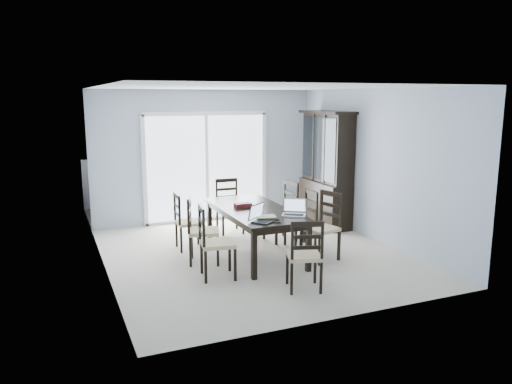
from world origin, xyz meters
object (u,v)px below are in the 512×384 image
(dining_table, at_px, (254,213))
(cell_phone, at_px, (276,222))
(laptop_dark, at_px, (265,217))
(game_box, at_px, (243,205))
(chair_end_near, at_px, (306,248))
(laptop_silver, at_px, (294,212))
(chair_right_near, at_px, (325,218))
(chair_left_far, at_px, (184,215))
(chair_left_near, at_px, (210,234))
(china_hutch, at_px, (326,170))
(hot_tub, at_px, (175,188))
(chair_end_far, at_px, (228,200))
(chair_left_mid, at_px, (197,222))
(chair_right_mid, at_px, (305,213))
(chair_right_far, at_px, (285,204))

(dining_table, distance_m, cell_phone, 0.94)
(laptop_dark, height_order, game_box, laptop_dark)
(dining_table, xyz_separation_m, chair_end_near, (0.01, -1.66, -0.09))
(laptop_silver, bearing_deg, chair_right_near, 40.59)
(dining_table, height_order, laptop_dark, laptop_dark)
(chair_end_near, bearing_deg, cell_phone, 113.70)
(chair_left_far, bearing_deg, dining_table, 54.90)
(chair_left_near, distance_m, game_box, 1.19)
(china_hutch, height_order, hot_tub, china_hutch)
(chair_left_near, xyz_separation_m, laptop_dark, (0.76, -0.11, 0.18))
(chair_end_near, xyz_separation_m, chair_end_far, (0.09, 3.16, 0.01))
(laptop_silver, height_order, game_box, laptop_silver)
(chair_left_far, bearing_deg, chair_left_mid, 3.48)
(dining_table, distance_m, laptop_silver, 0.76)
(chair_left_near, relative_size, laptop_dark, 2.73)
(chair_end_near, distance_m, chair_end_far, 3.16)
(chair_left_far, bearing_deg, cell_phone, 30.26)
(laptop_dark, xyz_separation_m, hot_tub, (-0.24, 4.32, -0.30))
(dining_table, bearing_deg, game_box, 132.07)
(chair_left_far, xyz_separation_m, game_box, (0.81, -0.57, 0.21))
(dining_table, distance_m, hot_tub, 3.53)
(chair_left_far, height_order, cell_phone, chair_left_far)
(chair_end_near, bearing_deg, chair_right_mid, 79.66)
(chair_right_near, distance_m, chair_right_far, 1.18)
(dining_table, distance_m, chair_left_mid, 0.93)
(china_hutch, relative_size, hot_tub, 1.05)
(chair_right_far, bearing_deg, laptop_silver, 152.18)
(chair_left_far, bearing_deg, china_hutch, 102.32)
(chair_left_far, bearing_deg, chair_end_near, 24.12)
(dining_table, xyz_separation_m, chair_right_mid, (0.95, 0.10, -0.10))
(china_hutch, distance_m, cell_phone, 3.04)
(hot_tub, bearing_deg, china_hutch, -42.68)
(chair_left_far, distance_m, laptop_silver, 1.91)
(dining_table, bearing_deg, china_hutch, 31.71)
(dining_table, xyz_separation_m, chair_left_mid, (-0.93, -0.01, -0.05))
(chair_right_near, xyz_separation_m, chair_right_mid, (0.02, 0.67, -0.06))
(laptop_dark, bearing_deg, china_hutch, 8.62)
(chair_right_near, height_order, chair_right_mid, chair_right_near)
(china_hutch, xyz_separation_m, chair_left_near, (-2.97, -1.96, -0.45))
(cell_phone, bearing_deg, chair_right_far, 87.10)
(chair_left_far, relative_size, chair_right_far, 0.91)
(game_box, bearing_deg, dining_table, -47.93)
(chair_end_near, height_order, laptop_dark, chair_end_near)
(chair_left_mid, height_order, laptop_silver, chair_left_mid)
(dining_table, relative_size, chair_right_far, 1.85)
(chair_right_near, xyz_separation_m, chair_end_near, (-0.92, -1.08, -0.05))
(china_hutch, height_order, laptop_dark, china_hutch)
(china_hutch, height_order, chair_left_far, china_hutch)
(chair_left_near, relative_size, chair_end_far, 1.05)
(dining_table, xyz_separation_m, china_hutch, (2.02, 1.25, 0.40))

